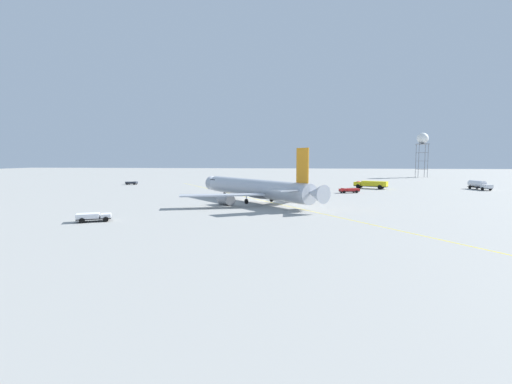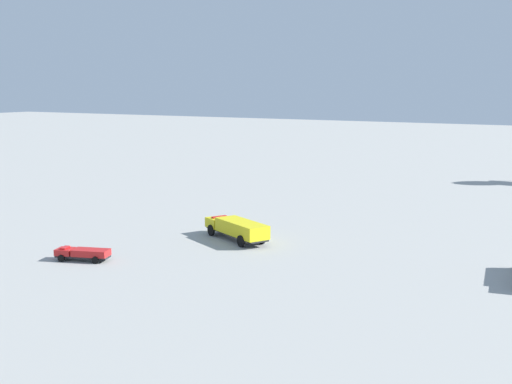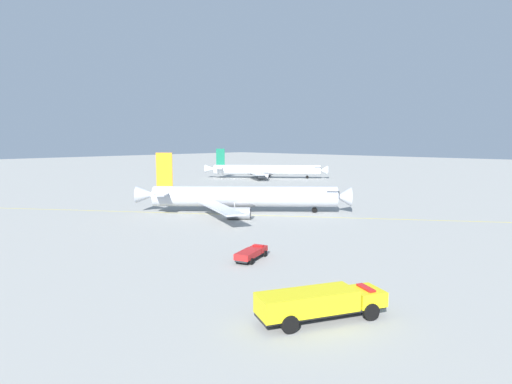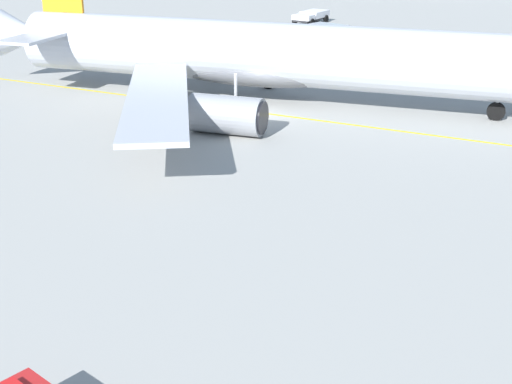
# 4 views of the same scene
# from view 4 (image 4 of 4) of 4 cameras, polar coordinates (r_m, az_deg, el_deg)

# --- Properties ---
(ground_plane) EXTENTS (600.00, 600.00, 0.00)m
(ground_plane) POSITION_cam_4_polar(r_m,az_deg,el_deg) (44.93, -0.12, 6.38)
(ground_plane) COLOR #9E9E99
(airliner_main) EXTENTS (34.26, 31.23, 11.81)m
(airliner_main) POSITION_cam_4_polar(r_m,az_deg,el_deg) (47.09, 1.26, 10.84)
(airliner_main) COLOR #B2B7C1
(airliner_main) RESTS_ON ground_plane
(pushback_tug_truck) EXTENTS (4.20, 5.43, 1.30)m
(pushback_tug_truck) POSITION_cam_4_polar(r_m,az_deg,el_deg) (82.44, 4.48, 13.96)
(pushback_tug_truck) COLOR #232326
(pushback_tug_truck) RESTS_ON ground_plane
(taxiway_centreline) EXTENTS (114.22, 75.99, 0.01)m
(taxiway_centreline) POSITION_cam_4_polar(r_m,az_deg,el_deg) (44.37, 2.14, 6.17)
(taxiway_centreline) COLOR yellow
(taxiway_centreline) RESTS_ON ground_plane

